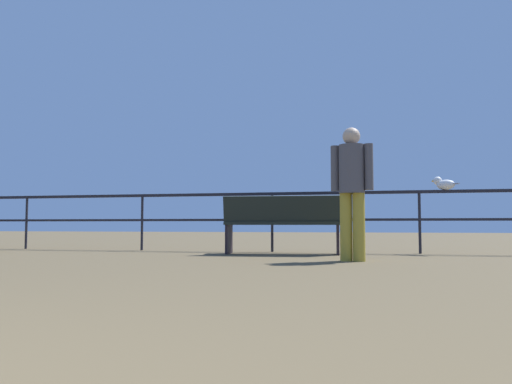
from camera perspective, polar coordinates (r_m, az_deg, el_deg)
The scene contains 4 objects.
pier_railing at distance 8.43m, azimuth 1.85°, elevation -1.75°, with size 18.93×0.05×1.00m.
bench_near_left at distance 7.69m, azimuth 2.96°, elevation -3.25°, with size 1.80×0.74×0.89m.
person_at_railing at distance 6.40m, azimuth 10.83°, elevation 0.90°, with size 0.53×0.32×1.68m.
seagull_on_rail at distance 8.38m, azimuth 20.58°, elevation 0.88°, with size 0.41×0.31×0.22m.
Camera 1 is at (1.62, 0.20, 0.45)m, focal length 35.24 mm.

